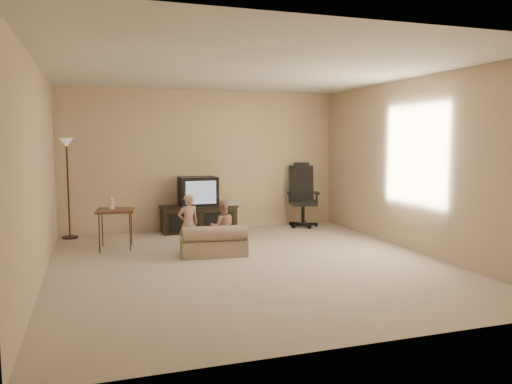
{
  "coord_description": "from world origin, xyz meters",
  "views": [
    {
      "loc": [
        -1.92,
        -6.09,
        1.61
      ],
      "look_at": [
        0.28,
        0.6,
        0.87
      ],
      "focal_mm": 35.0,
      "sensor_mm": 36.0,
      "label": 1
    }
  ],
  "objects_px": {
    "office_chair": "(302,204)",
    "toddler_right": "(223,227)",
    "child_sofa": "(214,243)",
    "floor_lamp": "(67,166)",
    "tv_stand": "(199,209)",
    "side_table": "(115,211)",
    "toddler_left": "(188,224)"
  },
  "relations": [
    {
      "from": "office_chair",
      "to": "toddler_right",
      "type": "relative_size",
      "value": 1.61
    },
    {
      "from": "child_sofa",
      "to": "floor_lamp",
      "type": "bearing_deg",
      "value": 140.72
    },
    {
      "from": "tv_stand",
      "to": "office_chair",
      "type": "xyz_separation_m",
      "value": [
        1.95,
        -0.07,
        0.02
      ]
    },
    {
      "from": "office_chair",
      "to": "side_table",
      "type": "height_order",
      "value": "office_chair"
    },
    {
      "from": "tv_stand",
      "to": "side_table",
      "type": "height_order",
      "value": "tv_stand"
    },
    {
      "from": "floor_lamp",
      "to": "toddler_left",
      "type": "height_order",
      "value": "floor_lamp"
    },
    {
      "from": "tv_stand",
      "to": "office_chair",
      "type": "height_order",
      "value": "office_chair"
    },
    {
      "from": "floor_lamp",
      "to": "child_sofa",
      "type": "bearing_deg",
      "value": -45.03
    },
    {
      "from": "tv_stand",
      "to": "toddler_left",
      "type": "xyz_separation_m",
      "value": [
        -0.49,
        -1.65,
        0.03
      ]
    },
    {
      "from": "floor_lamp",
      "to": "toddler_left",
      "type": "relative_size",
      "value": 1.92
    },
    {
      "from": "tv_stand",
      "to": "floor_lamp",
      "type": "relative_size",
      "value": 0.83
    },
    {
      "from": "tv_stand",
      "to": "office_chair",
      "type": "relative_size",
      "value": 1.15
    },
    {
      "from": "child_sofa",
      "to": "tv_stand",
      "type": "bearing_deg",
      "value": 90.22
    },
    {
      "from": "toddler_left",
      "to": "toddler_right",
      "type": "relative_size",
      "value": 1.16
    },
    {
      "from": "toddler_right",
      "to": "child_sofa",
      "type": "bearing_deg",
      "value": 56.32
    },
    {
      "from": "office_chair",
      "to": "toddler_left",
      "type": "distance_m",
      "value": 2.91
    },
    {
      "from": "child_sofa",
      "to": "toddler_right",
      "type": "relative_size",
      "value": 1.29
    },
    {
      "from": "office_chair",
      "to": "side_table",
      "type": "bearing_deg",
      "value": -150.83
    },
    {
      "from": "side_table",
      "to": "floor_lamp",
      "type": "relative_size",
      "value": 0.49
    },
    {
      "from": "child_sofa",
      "to": "toddler_right",
      "type": "height_order",
      "value": "toddler_right"
    },
    {
      "from": "side_table",
      "to": "toddler_left",
      "type": "distance_m",
      "value": 1.17
    },
    {
      "from": "tv_stand",
      "to": "toddler_right",
      "type": "xyz_separation_m",
      "value": [
        -0.01,
        -1.69,
        -0.03
      ]
    },
    {
      "from": "side_table",
      "to": "toddler_left",
      "type": "height_order",
      "value": "toddler_left"
    },
    {
      "from": "office_chair",
      "to": "side_table",
      "type": "relative_size",
      "value": 1.48
    },
    {
      "from": "toddler_left",
      "to": "toddler_right",
      "type": "height_order",
      "value": "toddler_left"
    },
    {
      "from": "tv_stand",
      "to": "child_sofa",
      "type": "height_order",
      "value": "tv_stand"
    },
    {
      "from": "office_chair",
      "to": "tv_stand",
      "type": "bearing_deg",
      "value": -168.22
    },
    {
      "from": "tv_stand",
      "to": "side_table",
      "type": "xyz_separation_m",
      "value": [
        -1.47,
        -1.01,
        0.17
      ]
    },
    {
      "from": "side_table",
      "to": "toddler_right",
      "type": "bearing_deg",
      "value": -25.14
    },
    {
      "from": "tv_stand",
      "to": "office_chair",
      "type": "bearing_deg",
      "value": -2.7
    },
    {
      "from": "office_chair",
      "to": "child_sofa",
      "type": "distance_m",
      "value": 2.83
    },
    {
      "from": "child_sofa",
      "to": "side_table",
      "type": "bearing_deg",
      "value": 150.76
    }
  ]
}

